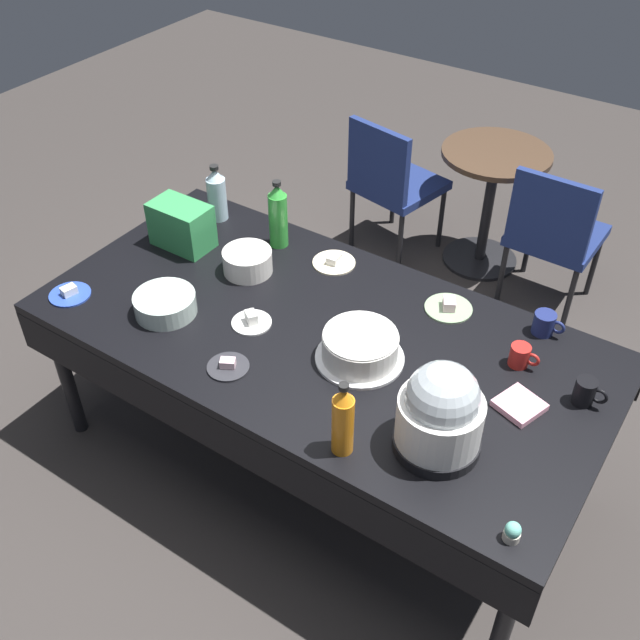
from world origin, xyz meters
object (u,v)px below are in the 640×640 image
Objects in this scene: coffee_mug_red at (520,356)px; round_cafe_table at (491,187)px; glass_salad_bowl at (165,304)px; maroon_chair_right at (554,231)px; cupcake_mint at (167,215)px; soda_bottle_orange_juice at (343,420)px; ceramic_snack_bowl at (248,261)px; cupcake_vanilla at (433,373)px; potluck_table at (320,342)px; cupcake_cocoa at (512,532)px; dessert_plate_sage at (449,307)px; slow_cooker at (440,413)px; dessert_plate_cobalt at (70,293)px; frosted_layer_cake at (360,347)px; coffee_mug_navy at (545,324)px; dessert_plate_cream at (334,262)px; dessert_plate_charcoal at (228,366)px; coffee_mug_black at (586,392)px; dessert_plate_white at (251,321)px; soda_carton at (182,225)px; soda_bottle_water at (217,194)px; soda_bottle_lime_soda at (278,216)px; maroon_chair_left at (391,179)px.

round_cafe_table is at bearing 115.80° from coffee_mug_red.
glass_salad_bowl is 2.08m from maroon_chair_right.
cupcake_mint is 0.23× the size of soda_bottle_orange_juice.
ceramic_snack_bowl is 3.06× the size of cupcake_vanilla.
potluck_table is 1.07m from cupcake_cocoa.
coffee_mug_red is 1.76m from round_cafe_table.
glass_salad_bowl is 1.11m from dessert_plate_sage.
slow_cooker reaches higher than dessert_plate_cobalt.
coffee_mug_navy is (0.50, 0.51, -0.01)m from frosted_layer_cake.
round_cafe_table is at bearing 106.41° from cupcake_vanilla.
dessert_plate_cream reaches higher than potluck_table.
coffee_mug_red reaches higher than round_cafe_table.
dessert_plate_charcoal is 0.56m from soda_bottle_orange_juice.
slow_cooker is 0.47× the size of round_cafe_table.
cupcake_cocoa is 1.00× the size of cupcake_vanilla.
coffee_mug_black is 1.93m from round_cafe_table.
coffee_mug_red is 0.16× the size of round_cafe_table.
coffee_mug_black is 0.26m from coffee_mug_red.
soda_carton reaches higher than dessert_plate_white.
frosted_layer_cake reaches higher than round_cafe_table.
dessert_plate_sage is at bearing 55.67° from dessert_plate_charcoal.
frosted_layer_cake is 2.82× the size of coffee_mug_black.
maroon_chair_right reaches higher than dessert_plate_charcoal.
coffee_mug_black reaches higher than dessert_plate_cream.
cupcake_vanilla is 0.08× the size of maroon_chair_right.
dessert_plate_cobalt is at bearing -132.94° from ceramic_snack_bowl.
potluck_table is 0.95m from soda_bottle_water.
frosted_layer_cake is 0.61m from dessert_plate_cream.
dessert_plate_white is at bearing -139.64° from dessert_plate_sage.
coffee_mug_black is at bearing 90.70° from cupcake_cocoa.
dessert_plate_sage is at bearing 0.25° from soda_bottle_lime_soda.
glass_salad_bowl is 0.41m from ceramic_snack_bowl.
soda_bottle_lime_soda is (-1.10, 0.65, -0.01)m from slow_cooker.
slow_cooker is at bearing -61.00° from cupcake_vanilla.
maroon_chair_right is (0.59, 1.18, -0.27)m from dessert_plate_cream.
cupcake_vanilla reaches higher than dessert_plate_white.
dessert_plate_charcoal is 0.82× the size of dessert_plate_sage.
dessert_plate_charcoal is 2.29× the size of cupcake_cocoa.
soda_carton is at bearing -100.18° from maroon_chair_left.
ceramic_snack_bowl is 1.68× the size of coffee_mug_navy.
dessert_plate_cobalt is at bearing -153.19° from coffee_mug_navy.
soda_bottle_orange_juice is at bearing -132.23° from coffee_mug_black.
dessert_plate_cream is 0.59× the size of soda_bottle_lime_soda.
dessert_plate_sage is (0.91, 0.63, -0.03)m from glass_salad_bowl.
coffee_mug_black is at bearing 54.09° from slow_cooker.
soda_carton is at bearing -115.03° from round_cafe_table.
dessert_plate_cobalt is 0.56m from soda_carton.
dessert_plate_sage is at bearing 126.05° from cupcake_cocoa.
slow_cooker is 0.73m from dessert_plate_sage.
coffee_mug_red is (0.32, 0.69, -0.09)m from soda_bottle_orange_juice.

